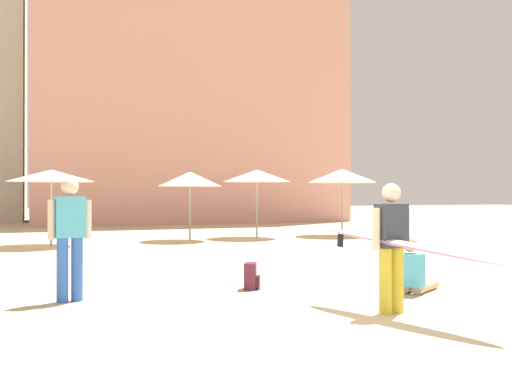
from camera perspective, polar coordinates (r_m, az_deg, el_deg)
The scene contains 11 objects.
ground at distance 6.56m, azimuth 7.51°, elevation -13.59°, with size 120.00×120.00×0.00m, color #C6B28C.
hotel_pink at distance 33.59m, azimuth -7.02°, elevation 10.81°, with size 16.68×8.59×15.91m, color #DB9989.
cafe_umbrella_0 at distance 17.78m, azimuth -19.86°, elevation 1.55°, with size 2.51×2.51×2.25m.
cafe_umbrella_1 at distance 19.88m, azimuth 0.09°, elevation 1.64°, with size 2.35×2.35×2.38m.
cafe_umbrella_3 at distance 18.80m, azimuth -6.65°, elevation 1.30°, with size 2.10×2.10×2.27m.
cafe_umbrella_4 at distance 21.08m, azimuth 8.62°, elevation 1.62°, with size 2.51×2.51×2.45m.
beach_towel at distance 9.95m, azimuth 2.61°, elevation -8.95°, with size 1.57×0.96×0.01m, color white.
backpack at distance 9.15m, azimuth -0.51°, elevation -8.49°, with size 0.33×0.35×0.42m.
person_near_right at distance 7.34m, azimuth 13.98°, elevation -5.01°, with size 1.06×2.76×1.65m.
person_near_left at distance 9.13m, azimuth 15.58°, elevation -7.83°, with size 0.96×0.80×0.88m.
person_mid_center at distance 8.45m, azimuth -18.19°, elevation -3.99°, with size 0.61×0.28×1.75m.
Camera 1 is at (-3.02, -5.62, 1.51)m, focal length 39.85 mm.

